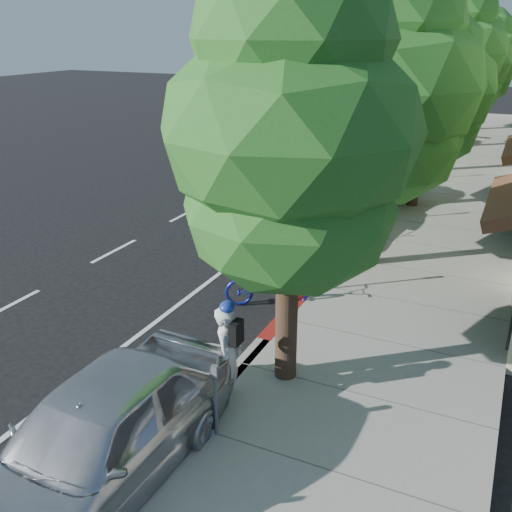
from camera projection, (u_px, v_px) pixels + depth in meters
The scene contains 18 objects.
ground at pixel (282, 324), 12.67m from camera, with size 120.00×120.00×0.00m, color black.
sidewalk at pixel (443, 228), 18.45m from camera, with size 4.60×56.00×0.15m, color gray.
curb at pixel (373, 219), 19.35m from camera, with size 0.30×56.00×0.15m, color #9E998E.
curb_red_segment at pixel (298, 303), 13.48m from camera, with size 0.32×4.00×0.15m, color maroon.
street_tree_0 at pixel (291, 138), 8.94m from camera, with size 4.19×4.19×7.25m.
street_tree_1 at pixel (383, 90), 13.90m from camera, with size 4.92×4.92×7.71m.
street_tree_2 at pixel (424, 91), 19.16m from camera, with size 4.81×4.81×6.89m.
street_tree_3 at pixel (452, 55), 23.85m from camera, with size 4.50×4.50×8.01m.
street_tree_4 at pixel (466, 64), 29.15m from camera, with size 4.54×4.54×7.11m.
street_tree_5 at pixel (478, 57), 34.15m from camera, with size 5.17×5.17×7.40m.
cyclist at pixel (228, 356), 9.70m from camera, with size 0.68×0.45×1.86m, color silver.
bicycle at pixel (267, 285), 13.34m from camera, with size 0.68×1.96×1.03m, color navy.
silver_suv at pixel (307, 214), 17.58m from camera, with size 2.57×5.58×1.55m, color silver.
dark_sedan at pixel (374, 187), 20.90m from camera, with size 1.47×4.20×1.39m, color black.
white_pickup at pixel (416, 135), 30.41m from camera, with size 2.17×5.35×1.55m, color silver.
dark_suv_far at pixel (401, 129), 32.15m from camera, with size 1.78×4.42×1.50m, color black.
near_car_a at pixel (97, 437), 7.93m from camera, with size 1.99×4.96×1.69m, color silver.
pedestrian at pixel (505, 204), 18.02m from camera, with size 0.77×0.60×1.58m, color black.
Camera 1 is at (4.23, -10.36, 6.15)m, focal length 40.00 mm.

